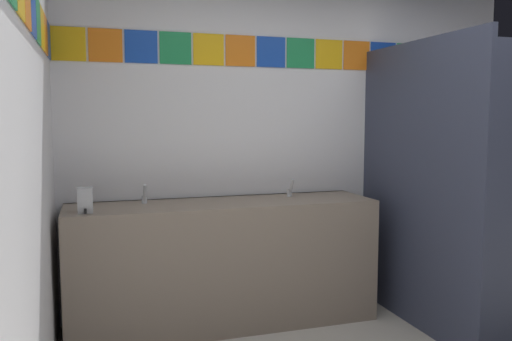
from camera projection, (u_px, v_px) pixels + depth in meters
wall_back at (298, 141)px, 4.10m from camera, size 3.60×0.09×2.54m
wall_side at (5, 169)px, 1.81m from camera, size 0.09×3.57×2.54m
vanity_counter at (224, 262)px, 3.67m from camera, size 2.14×0.56×0.87m
faucet_left at (145, 196)px, 3.55m from camera, size 0.04×0.10×0.14m
faucet_right at (290, 190)px, 3.87m from camera, size 0.04×0.10×0.14m
soap_dispenser at (85, 200)px, 3.19m from camera, size 0.09×0.09×0.16m
stall_divider at (460, 189)px, 3.42m from camera, size 0.92×1.38×1.98m
toilet at (462, 265)px, 4.10m from camera, size 0.39×0.49×0.74m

